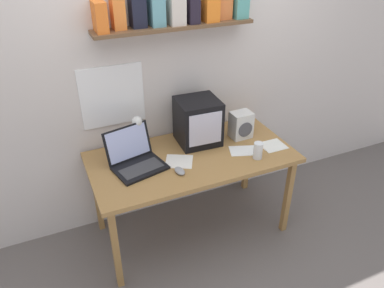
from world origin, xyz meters
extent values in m
plane|color=#68605C|center=(0.00, 0.00, 0.00)|extent=(12.00, 12.00, 0.00)
cube|color=silver|center=(0.00, 0.43, 1.30)|extent=(5.60, 0.06, 2.60)
cube|color=white|center=(-0.46, 0.40, 1.14)|extent=(0.47, 0.01, 0.46)
cube|color=brown|center=(0.01, 0.31, 1.62)|extent=(1.16, 0.18, 0.02)
cube|color=orange|center=(-0.50, 0.32, 1.72)|extent=(0.08, 0.16, 0.19)
cube|color=orange|center=(-0.37, 0.35, 1.73)|extent=(0.08, 0.11, 0.20)
cube|color=black|center=(-0.24, 0.35, 1.75)|extent=(0.10, 0.12, 0.24)
cube|color=#5D99A4|center=(-0.12, 0.33, 1.74)|extent=(0.09, 0.14, 0.22)
cube|color=beige|center=(0.02, 0.32, 1.73)|extent=(0.10, 0.16, 0.21)
cube|color=black|center=(0.14, 0.33, 1.72)|extent=(0.08, 0.16, 0.18)
cube|color=orange|center=(0.27, 0.32, 1.75)|extent=(0.10, 0.16, 0.25)
cube|color=orange|center=(0.40, 0.35, 1.72)|extent=(0.10, 0.12, 0.18)
cube|color=#53A19A|center=(0.52, 0.33, 1.73)|extent=(0.10, 0.15, 0.20)
cube|color=#A47640|center=(0.00, 0.00, 0.72)|extent=(1.52, 0.76, 0.03)
cube|color=#A47640|center=(-0.70, -0.32, 0.35)|extent=(0.04, 0.05, 0.70)
cube|color=#A47640|center=(0.70, -0.32, 0.35)|extent=(0.04, 0.05, 0.70)
cube|color=#A47640|center=(-0.70, 0.32, 0.35)|extent=(0.04, 0.05, 0.70)
cube|color=#A47640|center=(0.70, 0.32, 0.35)|extent=(0.04, 0.05, 0.70)
cube|color=black|center=(0.13, 0.18, 0.91)|extent=(0.33, 0.32, 0.36)
cube|color=silver|center=(0.12, 0.02, 0.92)|extent=(0.26, 0.02, 0.26)
cube|color=black|center=(-0.41, -0.02, 0.75)|extent=(0.40, 0.32, 0.02)
cube|color=#38383A|center=(-0.40, -0.03, 0.76)|extent=(0.32, 0.20, 0.00)
cube|color=black|center=(-0.44, 0.14, 0.88)|extent=(0.36, 0.15, 0.24)
cube|color=#AFB8E8|center=(-0.44, 0.14, 0.88)|extent=(0.32, 0.14, 0.22)
cylinder|color=silver|center=(-0.35, 0.27, 0.74)|extent=(0.11, 0.11, 0.01)
cylinder|color=silver|center=(-0.35, 0.27, 0.87)|extent=(0.02, 0.02, 0.24)
sphere|color=silver|center=(-0.34, 0.22, 0.99)|extent=(0.08, 0.08, 0.08)
cylinder|color=white|center=(0.43, -0.23, 0.80)|extent=(0.07, 0.07, 0.13)
cylinder|color=#CC3D47|center=(0.43, -0.23, 0.78)|extent=(0.06, 0.06, 0.09)
cube|color=silver|center=(0.47, 0.10, 0.84)|extent=(0.17, 0.13, 0.22)
cylinder|color=#4C4C51|center=(0.47, 0.03, 0.83)|extent=(0.12, 0.01, 0.12)
ellipsoid|color=gray|center=(-0.17, -0.17, 0.75)|extent=(0.07, 0.11, 0.03)
cube|color=white|center=(0.64, -0.13, 0.74)|extent=(0.19, 0.16, 0.00)
cube|color=white|center=(0.38, -0.10, 0.74)|extent=(0.24, 0.20, 0.00)
cube|color=white|center=(-0.12, -0.04, 0.74)|extent=(0.25, 0.25, 0.00)
camera|label=1|loc=(-0.95, -2.15, 2.26)|focal=35.00mm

